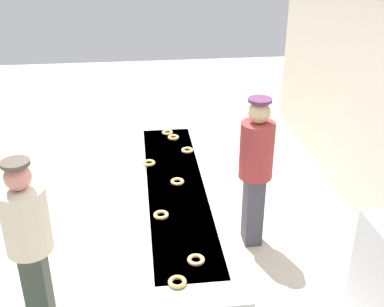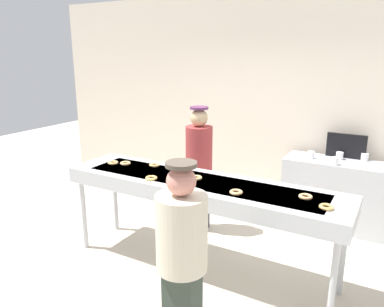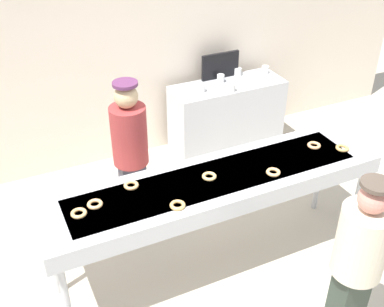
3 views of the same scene
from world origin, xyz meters
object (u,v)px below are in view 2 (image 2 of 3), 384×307
at_px(glazed_donut_3, 196,178).
at_px(glazed_donut_5, 151,178).
at_px(paper_cup_1, 311,155).
at_px(paper_cup_2, 365,157).
at_px(glazed_donut_1, 326,207).
at_px(menu_display, 346,146).
at_px(glazed_donut_7, 155,165).
at_px(worker_baker, 199,162).
at_px(glazed_donut_4, 306,197).
at_px(paper_cup_4, 335,161).
at_px(glazed_donut_2, 125,163).
at_px(glazed_donut_0, 236,192).
at_px(glazed_donut_6, 113,163).
at_px(customer_waiting, 182,255).
at_px(prep_counter, 339,194).
at_px(fryer_conveyor, 200,188).
at_px(paper_cup_3, 340,156).

bearing_deg(glazed_donut_3, glazed_donut_5, -148.99).
height_order(paper_cup_1, paper_cup_2, same).
distance_m(glazed_donut_1, glazed_donut_5, 1.71).
xyz_separation_m(glazed_donut_3, menu_display, (1.17, 2.00, 0.05)).
relative_size(glazed_donut_7, worker_baker, 0.08).
bearing_deg(glazed_donut_4, paper_cup_4, 89.91).
distance_m(glazed_donut_1, glazed_donut_2, 2.29).
distance_m(glazed_donut_0, paper_cup_2, 2.33).
xyz_separation_m(glazed_donut_6, paper_cup_2, (2.53, 1.98, -0.07)).
height_order(customer_waiting, prep_counter, customer_waiting).
bearing_deg(customer_waiting, glazed_donut_1, 63.33).
xyz_separation_m(glazed_donut_5, prep_counter, (1.57, 2.03, -0.57)).
distance_m(paper_cup_1, menu_display, 0.49).
bearing_deg(fryer_conveyor, glazed_donut_2, 176.34).
bearing_deg(glazed_donut_6, worker_baker, 50.36).
distance_m(prep_counter, paper_cup_2, 0.59).
bearing_deg(glazed_donut_3, glazed_donut_6, -179.59).
xyz_separation_m(glazed_donut_0, glazed_donut_3, (-0.52, 0.18, 0.00)).
xyz_separation_m(glazed_donut_2, customer_waiting, (1.53, -1.26, -0.12)).
height_order(glazed_donut_5, customer_waiting, customer_waiting).
height_order(glazed_donut_0, paper_cup_1, glazed_donut_0).
bearing_deg(paper_cup_3, glazed_donut_4, -90.41).
height_order(glazed_donut_5, paper_cup_2, glazed_donut_5).
bearing_deg(customer_waiting, glazed_donut_2, 148.72).
relative_size(glazed_donut_6, paper_cup_2, 1.28).
height_order(glazed_donut_1, paper_cup_2, glazed_donut_1).
bearing_deg(paper_cup_3, fryer_conveyor, -119.32).
bearing_deg(glazed_donut_2, glazed_donut_5, -26.39).
height_order(glazed_donut_4, glazed_donut_7, same).
relative_size(fryer_conveyor, glazed_donut_4, 24.33).
distance_m(glazed_donut_0, worker_baker, 1.38).
relative_size(paper_cup_2, menu_display, 0.19).
bearing_deg(glazed_donut_1, menu_display, 93.78).
bearing_deg(paper_cup_3, glazed_donut_1, -84.46).
distance_m(glazed_donut_4, glazed_donut_5, 1.53).
bearing_deg(glazed_donut_1, glazed_donut_7, 171.78).
height_order(fryer_conveyor, paper_cup_4, fryer_conveyor).
bearing_deg(glazed_donut_2, glazed_donut_6, -158.63).
bearing_deg(worker_baker, paper_cup_2, -140.81).
distance_m(glazed_donut_6, prep_counter, 2.96).
bearing_deg(glazed_donut_0, glazed_donut_1, 4.12).
xyz_separation_m(glazed_donut_0, paper_cup_3, (0.60, 2.06, -0.07)).
bearing_deg(glazed_donut_5, customer_waiting, -45.59).
height_order(glazed_donut_1, paper_cup_3, glazed_donut_1).
bearing_deg(customer_waiting, glazed_donut_0, 100.10).
bearing_deg(prep_counter, glazed_donut_7, -138.00).
relative_size(glazed_donut_4, paper_cup_3, 1.28).
bearing_deg(prep_counter, menu_display, 90.00).
bearing_deg(prep_counter, glazed_donut_4, -92.18).
xyz_separation_m(glazed_donut_3, worker_baker, (-0.42, 0.83, -0.10)).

